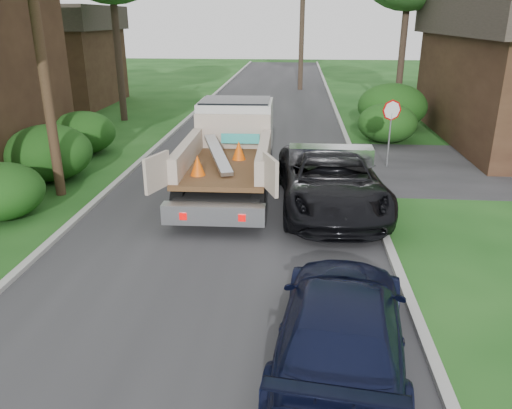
{
  "coord_description": "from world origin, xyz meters",
  "views": [
    {
      "loc": [
        1.81,
        -9.23,
        5.2
      ],
      "look_at": [
        0.94,
        1.4,
        1.2
      ],
      "focal_mm": 35.0,
      "sensor_mm": 36.0,
      "label": 1
    }
  ],
  "objects_px": {
    "house_left_far": "(52,55)",
    "black_pickup": "(330,180)",
    "utility_pole": "(36,19)",
    "navy_suv": "(341,324)",
    "stop_sign": "(391,119)",
    "flatbed_truck": "(232,143)"
  },
  "relations": [
    {
      "from": "stop_sign",
      "to": "navy_suv",
      "type": "distance_m",
      "value": 11.84
    },
    {
      "from": "house_left_far",
      "to": "navy_suv",
      "type": "bearing_deg",
      "value": -56.69
    },
    {
      "from": "stop_sign",
      "to": "flatbed_truck",
      "type": "relative_size",
      "value": 0.36
    },
    {
      "from": "house_left_far",
      "to": "flatbed_truck",
      "type": "relative_size",
      "value": 1.09
    },
    {
      "from": "stop_sign",
      "to": "flatbed_truck",
      "type": "bearing_deg",
      "value": -155.01
    },
    {
      "from": "stop_sign",
      "to": "flatbed_truck",
      "type": "xyz_separation_m",
      "value": [
        -5.46,
        -2.54,
        -0.36
      ]
    },
    {
      "from": "stop_sign",
      "to": "house_left_far",
      "type": "height_order",
      "value": "house_left_far"
    },
    {
      "from": "house_left_far",
      "to": "black_pickup",
      "type": "relative_size",
      "value": 1.24
    },
    {
      "from": "black_pickup",
      "to": "utility_pole",
      "type": "bearing_deg",
      "value": 172.72
    },
    {
      "from": "utility_pole",
      "to": "flatbed_truck",
      "type": "bearing_deg",
      "value": 15.78
    },
    {
      "from": "utility_pole",
      "to": "flatbed_truck",
      "type": "distance_m",
      "value": 6.6
    },
    {
      "from": "flatbed_truck",
      "to": "black_pickup",
      "type": "relative_size",
      "value": 1.14
    },
    {
      "from": "stop_sign",
      "to": "navy_suv",
      "type": "bearing_deg",
      "value": -102.74
    },
    {
      "from": "utility_pole",
      "to": "house_left_far",
      "type": "bearing_deg",
      "value": 115.23
    },
    {
      "from": "utility_pole",
      "to": "navy_suv",
      "type": "bearing_deg",
      "value": -42.8
    },
    {
      "from": "house_left_far",
      "to": "navy_suv",
      "type": "height_order",
      "value": "house_left_far"
    },
    {
      "from": "stop_sign",
      "to": "black_pickup",
      "type": "height_order",
      "value": "stop_sign"
    },
    {
      "from": "house_left_far",
      "to": "navy_suv",
      "type": "xyz_separation_m",
      "value": [
        16.1,
        -24.5,
        -2.34
      ]
    },
    {
      "from": "utility_pole",
      "to": "flatbed_truck",
      "type": "height_order",
      "value": "utility_pole"
    },
    {
      "from": "stop_sign",
      "to": "black_pickup",
      "type": "bearing_deg",
      "value": -117.85
    },
    {
      "from": "flatbed_truck",
      "to": "navy_suv",
      "type": "xyz_separation_m",
      "value": [
        2.86,
        -8.96,
        -0.71
      ]
    },
    {
      "from": "flatbed_truck",
      "to": "navy_suv",
      "type": "relative_size",
      "value": 1.42
    }
  ]
}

